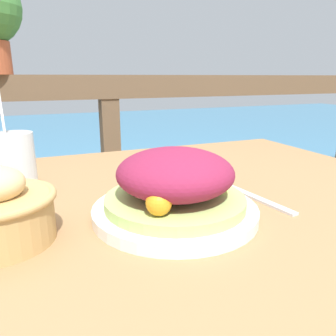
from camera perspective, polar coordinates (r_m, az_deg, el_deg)
name	(u,v)px	position (r m, az deg, el deg)	size (l,w,h in m)	color
patio_table	(191,238)	(0.71, 4.06, -12.01)	(1.12, 0.97, 0.75)	#997047
railing_fence	(110,137)	(1.36, -10.03, 5.37)	(2.80, 0.08, 1.00)	brown
sea_backdrop	(63,149)	(3.90, -17.83, 3.10)	(12.00, 4.00, 0.39)	teal
salad_plate	(175,188)	(0.57, 1.23, -3.54)	(0.29, 0.29, 0.12)	silver
drink_glass	(16,166)	(0.72, -25.00, 0.38)	(0.08, 0.08, 0.24)	silver
fork	(259,199)	(0.68, 15.52, -5.23)	(0.04, 0.18, 0.00)	silver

